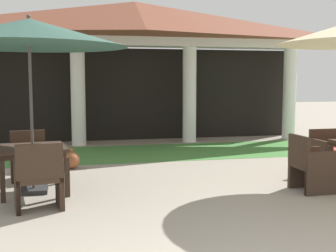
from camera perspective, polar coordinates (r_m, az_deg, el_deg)
background_pavilion at (r=12.42m, az=-4.37°, el=11.74°), size 10.49×2.69×3.87m
lawn_strip at (r=10.77m, az=-2.92°, el=-3.43°), size 12.29×2.59×0.01m
patio_table_near_foreground at (r=7.20m, az=-17.05°, el=-3.28°), size 1.12×1.12×0.73m
patio_umbrella_near_foreground at (r=7.15m, az=-17.50°, el=11.36°), size 3.00×3.00×2.74m
patio_chair_near_foreground_north at (r=8.22m, az=-17.51°, el=-3.74°), size 0.69×0.60×0.85m
patio_chair_near_foreground_south at (r=6.25m, az=-16.33°, el=-6.48°), size 0.69×0.59×0.93m
patio_chair_mid_left_west at (r=7.35m, az=17.90°, el=-4.86°), size 0.56×0.60×0.90m
patio_chair_mid_left_north at (r=8.75m, az=20.17°, el=-3.26°), size 0.62×0.59×0.84m
terracotta_urn at (r=9.00m, az=-12.33°, el=-4.33°), size 0.33×0.33×0.42m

